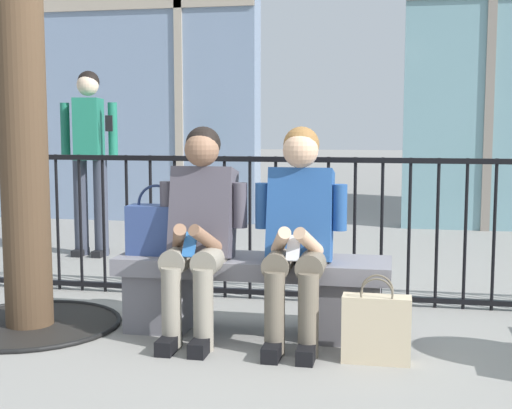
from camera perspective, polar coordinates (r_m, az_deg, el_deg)
The scene contains 8 objects.
ground_plane at distance 4.26m, azimuth -0.27°, elevation -10.22°, with size 60.00×60.00×0.00m, color gray.
stone_bench at distance 4.19m, azimuth -0.27°, elevation -6.67°, with size 1.60×0.44×0.45m.
seated_person_with_phone at distance 4.07m, azimuth -4.58°, elevation -1.67°, with size 0.52×0.66×1.21m.
seated_person_companion at distance 3.95m, azimuth 3.42°, elevation -1.90°, with size 0.52×0.66×1.21m.
handbag_on_bench at distance 4.27m, azimuth -7.95°, elevation -1.92°, with size 0.35×0.16×0.42m.
shopping_bag at distance 3.75m, azimuth 9.64°, elevation -9.75°, with size 0.35×0.13×0.45m.
bystander_at_railing at distance 6.75m, azimuth -13.24°, elevation 4.42°, with size 0.55×0.42×1.71m.
plaza_railing at distance 4.92m, azimuth 1.58°, elevation -1.89°, with size 8.00×0.04×1.00m.
Camera 1 is at (0.81, -4.00, 1.23)m, focal length 49.79 mm.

